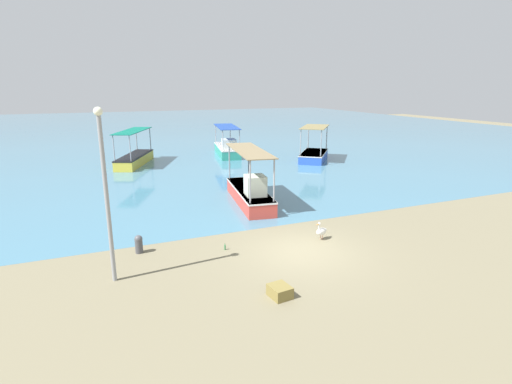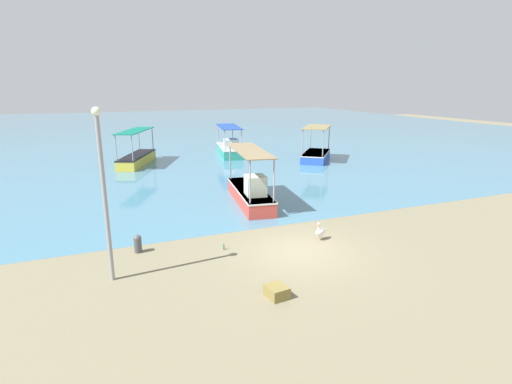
% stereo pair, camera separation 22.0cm
% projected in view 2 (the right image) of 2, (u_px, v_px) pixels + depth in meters
% --- Properties ---
extents(ground, '(120.00, 120.00, 0.00)m').
position_uv_depth(ground, '(300.00, 251.00, 15.66)').
color(ground, '#787055').
extents(harbor_water, '(110.00, 90.00, 0.00)m').
position_uv_depth(harbor_water, '(145.00, 130.00, 58.63)').
color(harbor_water, teal).
rests_on(harbor_water, ground).
extents(fishing_boat_center, '(3.80, 6.15, 2.80)m').
position_uv_depth(fishing_boat_center, '(137.00, 158.00, 32.77)').
color(fishing_boat_center, gold).
rests_on(fishing_boat_center, harbor_water).
extents(fishing_boat_far_right, '(4.50, 4.95, 2.92)m').
position_uv_depth(fishing_boat_far_right, '(316.00, 154.00, 34.54)').
color(fishing_boat_far_right, blue).
rests_on(fishing_boat_far_right, harbor_water).
extents(fishing_boat_near_left, '(2.85, 6.28, 2.66)m').
position_uv_depth(fishing_boat_near_left, '(229.00, 148.00, 37.13)').
color(fishing_boat_near_left, teal).
rests_on(fishing_boat_near_left, harbor_water).
extents(fishing_boat_far_left, '(2.35, 6.09, 2.95)m').
position_uv_depth(fishing_boat_far_left, '(250.00, 192.00, 21.83)').
color(fishing_boat_far_left, '#CB4134').
rests_on(fishing_boat_far_left, harbor_water).
extents(pelican, '(0.78, 0.45, 0.80)m').
position_uv_depth(pelican, '(320.00, 231.00, 16.75)').
color(pelican, '#E0997A').
rests_on(pelican, ground).
extents(lamp_post, '(0.28, 0.28, 5.69)m').
position_uv_depth(lamp_post, '(104.00, 187.00, 12.57)').
color(lamp_post, gray).
rests_on(lamp_post, ground).
extents(mooring_bollard, '(0.31, 0.31, 0.72)m').
position_uv_depth(mooring_bollard, '(138.00, 243.00, 15.49)').
color(mooring_bollard, '#47474C').
rests_on(mooring_bollard, ground).
extents(cargo_crate, '(0.66, 0.75, 0.37)m').
position_uv_depth(cargo_crate, '(277.00, 291.00, 12.24)').
color(cargo_crate, olive).
rests_on(cargo_crate, ground).
extents(glass_bottle, '(0.07, 0.07, 0.27)m').
position_uv_depth(glass_bottle, '(224.00, 247.00, 15.81)').
color(glass_bottle, '#3F7F4C').
rests_on(glass_bottle, ground).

